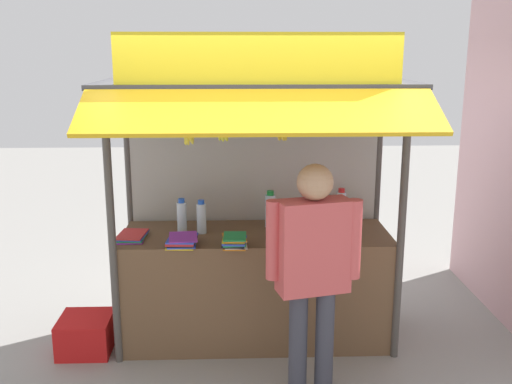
{
  "coord_description": "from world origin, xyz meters",
  "views": [
    {
      "loc": [
        -0.17,
        -4.67,
        2.42
      ],
      "look_at": [
        0.0,
        0.0,
        1.28
      ],
      "focal_mm": 41.61,
      "sensor_mm": 36.0,
      "label": 1
    }
  ],
  "objects_px": {
    "water_bottle_center": "(201,218)",
    "vendor_person": "(313,262)",
    "banana_bunch_rightmost": "(188,135)",
    "water_bottle_far_right": "(341,206)",
    "banana_bunch_inner_right": "(283,130)",
    "water_bottle_rear_center": "(270,210)",
    "plastic_crate": "(86,334)",
    "banana_bunch_inner_left": "(382,126)",
    "magazine_stack_mid_right": "(132,236)",
    "water_bottle_left": "(182,216)",
    "magazine_stack_right": "(234,241)",
    "banana_bunch_leftmost": "(224,131)",
    "magazine_stack_back_right": "(182,241)",
    "magazine_stack_back_left": "(318,236)"
  },
  "relations": [
    {
      "from": "water_bottle_rear_center",
      "to": "water_bottle_center",
      "type": "distance_m",
      "value": 0.6
    },
    {
      "from": "magazine_stack_right",
      "to": "banana_bunch_rightmost",
      "type": "xyz_separation_m",
      "value": [
        -0.32,
        -0.16,
        0.85
      ]
    },
    {
      "from": "water_bottle_left",
      "to": "banana_bunch_rightmost",
      "type": "relative_size",
      "value": 0.97
    },
    {
      "from": "magazine_stack_mid_right",
      "to": "water_bottle_left",
      "type": "bearing_deg",
      "value": 23.14
    },
    {
      "from": "magazine_stack_back_left",
      "to": "magazine_stack_right",
      "type": "xyz_separation_m",
      "value": [
        -0.67,
        -0.16,
        0.02
      ]
    },
    {
      "from": "water_bottle_center",
      "to": "water_bottle_left",
      "type": "height_order",
      "value": "water_bottle_left"
    },
    {
      "from": "water_bottle_left",
      "to": "magazine_stack_back_right",
      "type": "xyz_separation_m",
      "value": [
        0.03,
        -0.33,
        -0.1
      ]
    },
    {
      "from": "water_bottle_rear_center",
      "to": "water_bottle_left",
      "type": "height_order",
      "value": "water_bottle_rear_center"
    },
    {
      "from": "banana_bunch_rightmost",
      "to": "vendor_person",
      "type": "height_order",
      "value": "banana_bunch_rightmost"
    },
    {
      "from": "vendor_person",
      "to": "plastic_crate",
      "type": "height_order",
      "value": "vendor_person"
    },
    {
      "from": "water_bottle_far_right",
      "to": "water_bottle_left",
      "type": "xyz_separation_m",
      "value": [
        -1.37,
        -0.24,
        -0.01
      ]
    },
    {
      "from": "banana_bunch_rightmost",
      "to": "banana_bunch_leftmost",
      "type": "height_order",
      "value": "same"
    },
    {
      "from": "water_bottle_far_right",
      "to": "plastic_crate",
      "type": "distance_m",
      "value": 2.39
    },
    {
      "from": "magazine_stack_back_right",
      "to": "magazine_stack_mid_right",
      "type": "bearing_deg",
      "value": 157.96
    },
    {
      "from": "water_bottle_left",
      "to": "magazine_stack_mid_right",
      "type": "bearing_deg",
      "value": -156.86
    },
    {
      "from": "vendor_person",
      "to": "plastic_crate",
      "type": "distance_m",
      "value": 2.08
    },
    {
      "from": "magazine_stack_back_right",
      "to": "magazine_stack_right",
      "type": "xyz_separation_m",
      "value": [
        0.41,
        -0.04,
        0.01
      ]
    },
    {
      "from": "banana_bunch_inner_right",
      "to": "banana_bunch_inner_left",
      "type": "bearing_deg",
      "value": -0.19
    },
    {
      "from": "water_bottle_far_right",
      "to": "magazine_stack_right",
      "type": "height_order",
      "value": "water_bottle_far_right"
    },
    {
      "from": "magazine_stack_back_right",
      "to": "banana_bunch_leftmost",
      "type": "xyz_separation_m",
      "value": [
        0.34,
        -0.2,
        0.88
      ]
    },
    {
      "from": "water_bottle_rear_center",
      "to": "plastic_crate",
      "type": "height_order",
      "value": "water_bottle_rear_center"
    },
    {
      "from": "water_bottle_center",
      "to": "water_bottle_far_right",
      "type": "relative_size",
      "value": 0.93
    },
    {
      "from": "banana_bunch_rightmost",
      "to": "vendor_person",
      "type": "relative_size",
      "value": 0.18
    },
    {
      "from": "water_bottle_far_right",
      "to": "magazine_stack_back_left",
      "type": "bearing_deg",
      "value": -119.48
    },
    {
      "from": "magazine_stack_back_right",
      "to": "banana_bunch_rightmost",
      "type": "xyz_separation_m",
      "value": [
        0.09,
        -0.21,
        0.86
      ]
    },
    {
      "from": "banana_bunch_rightmost",
      "to": "banana_bunch_inner_right",
      "type": "relative_size",
      "value": 1.1
    },
    {
      "from": "vendor_person",
      "to": "plastic_crate",
      "type": "xyz_separation_m",
      "value": [
        -1.75,
        0.72,
        -0.87
      ]
    },
    {
      "from": "banana_bunch_rightmost",
      "to": "plastic_crate",
      "type": "bearing_deg",
      "value": 162.83
    },
    {
      "from": "water_bottle_center",
      "to": "vendor_person",
      "type": "relative_size",
      "value": 0.17
    },
    {
      "from": "water_bottle_far_right",
      "to": "vendor_person",
      "type": "xyz_separation_m",
      "value": [
        -0.4,
        -1.23,
        -0.05
      ]
    },
    {
      "from": "magazine_stack_right",
      "to": "banana_bunch_inner_right",
      "type": "bearing_deg",
      "value": -25.12
    },
    {
      "from": "magazine_stack_right",
      "to": "vendor_person",
      "type": "xyz_separation_m",
      "value": [
        0.53,
        -0.61,
        0.05
      ]
    },
    {
      "from": "water_bottle_rear_center",
      "to": "magazine_stack_back_left",
      "type": "bearing_deg",
      "value": -42.83
    },
    {
      "from": "water_bottle_far_right",
      "to": "banana_bunch_rightmost",
      "type": "xyz_separation_m",
      "value": [
        -1.25,
        -0.78,
        0.75
      ]
    },
    {
      "from": "banana_bunch_inner_right",
      "to": "vendor_person",
      "type": "xyz_separation_m",
      "value": [
        0.18,
        -0.44,
        -0.83
      ]
    },
    {
      "from": "water_bottle_far_right",
      "to": "banana_bunch_inner_left",
      "type": "bearing_deg",
      "value": -80.87
    },
    {
      "from": "magazine_stack_right",
      "to": "vendor_person",
      "type": "bearing_deg",
      "value": -48.95
    },
    {
      "from": "banana_bunch_inner_right",
      "to": "water_bottle_far_right",
      "type": "bearing_deg",
      "value": 53.32
    },
    {
      "from": "vendor_person",
      "to": "water_bottle_left",
      "type": "bearing_deg",
      "value": 120.69
    },
    {
      "from": "magazine_stack_back_left",
      "to": "magazine_stack_right",
      "type": "relative_size",
      "value": 1.12
    },
    {
      "from": "magazine_stack_back_left",
      "to": "water_bottle_center",
      "type": "bearing_deg",
      "value": 169.08
    },
    {
      "from": "magazine_stack_mid_right",
      "to": "water_bottle_rear_center",
      "type": "bearing_deg",
      "value": 14.38
    },
    {
      "from": "magazine_stack_mid_right",
      "to": "banana_bunch_leftmost",
      "type": "relative_size",
      "value": 1.17
    },
    {
      "from": "magazine_stack_right",
      "to": "banana_bunch_leftmost",
      "type": "xyz_separation_m",
      "value": [
        -0.07,
        -0.16,
        0.87
      ]
    },
    {
      "from": "water_bottle_far_right",
      "to": "magazine_stack_back_right",
      "type": "bearing_deg",
      "value": -156.78
    },
    {
      "from": "water_bottle_rear_center",
      "to": "magazine_stack_back_right",
      "type": "xyz_separation_m",
      "value": [
        -0.71,
        -0.46,
        -0.11
      ]
    },
    {
      "from": "vendor_person",
      "to": "water_bottle_far_right",
      "type": "bearing_deg",
      "value": 58.05
    },
    {
      "from": "magazine_stack_back_right",
      "to": "banana_bunch_inner_right",
      "type": "xyz_separation_m",
      "value": [
        0.76,
        -0.21,
        0.89
      ]
    },
    {
      "from": "banana_bunch_leftmost",
      "to": "plastic_crate",
      "type": "relative_size",
      "value": 0.66
    },
    {
      "from": "water_bottle_left",
      "to": "magazine_stack_mid_right",
      "type": "distance_m",
      "value": 0.43
    }
  ]
}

